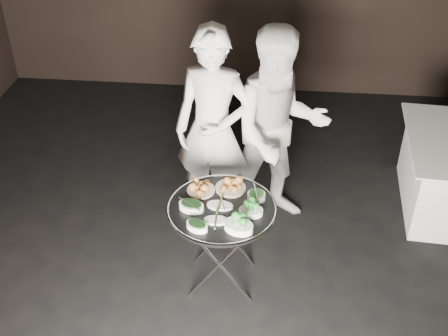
# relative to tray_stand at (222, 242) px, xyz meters

# --- Properties ---
(floor) EXTENTS (6.00, 7.00, 0.05)m
(floor) POSITION_rel_tray_stand_xyz_m (0.04, -0.27, -0.42)
(floor) COLOR black
(floor) RESTS_ON ground
(tray_stand) EXTENTS (0.48, 0.40, 0.70)m
(tray_stand) POSITION_rel_tray_stand_xyz_m (0.00, 0.00, 0.00)
(tray_stand) COLOR silver
(tray_stand) RESTS_ON floor
(serving_tray) EXTENTS (0.77, 0.77, 0.04)m
(serving_tray) POSITION_rel_tray_stand_xyz_m (-0.00, -0.00, 0.32)
(serving_tray) COLOR black
(serving_tray) RESTS_ON tray_stand
(potato_plate_a) EXTENTS (0.20, 0.20, 0.07)m
(potato_plate_a) POSITION_rel_tray_stand_xyz_m (-0.17, 0.17, 0.36)
(potato_plate_a) COLOR beige
(potato_plate_a) RESTS_ON serving_tray
(potato_plate_b) EXTENTS (0.23, 0.23, 0.08)m
(potato_plate_b) POSITION_rel_tray_stand_xyz_m (0.04, 0.22, 0.36)
(potato_plate_b) COLOR beige
(potato_plate_b) RESTS_ON serving_tray
(greens_bowl) EXTENTS (0.13, 0.13, 0.08)m
(greens_bowl) POSITION_rel_tray_stand_xyz_m (0.23, 0.12, 0.36)
(greens_bowl) COLOR white
(greens_bowl) RESTS_ON serving_tray
(asparagus_plate_a) EXTENTS (0.19, 0.12, 0.04)m
(asparagus_plate_a) POSITION_rel_tray_stand_xyz_m (-0.01, 0.01, 0.34)
(asparagus_plate_a) COLOR white
(asparagus_plate_a) RESTS_ON serving_tray
(asparagus_plate_b) EXTENTS (0.17, 0.10, 0.03)m
(asparagus_plate_b) POSITION_rel_tray_stand_xyz_m (-0.02, -0.15, 0.34)
(asparagus_plate_b) COLOR white
(asparagus_plate_b) RESTS_ON serving_tray
(spinach_bowl_a) EXTENTS (0.21, 0.16, 0.07)m
(spinach_bowl_a) POSITION_rel_tray_stand_xyz_m (-0.21, -0.04, 0.36)
(spinach_bowl_a) COLOR white
(spinach_bowl_a) RESTS_ON serving_tray
(spinach_bowl_b) EXTENTS (0.18, 0.16, 0.06)m
(spinach_bowl_b) POSITION_rel_tray_stand_xyz_m (-0.14, -0.24, 0.36)
(spinach_bowl_b) COLOR white
(spinach_bowl_b) RESTS_ON serving_tray
(broccoli_bowl_a) EXTENTS (0.17, 0.12, 0.07)m
(broccoli_bowl_a) POSITION_rel_tray_stand_xyz_m (0.21, -0.05, 0.36)
(broccoli_bowl_a) COLOR white
(broccoli_bowl_a) RESTS_ON serving_tray
(broccoli_bowl_b) EXTENTS (0.24, 0.20, 0.08)m
(broccoli_bowl_b) POSITION_rel_tray_stand_xyz_m (0.13, -0.22, 0.36)
(broccoli_bowl_b) COLOR white
(broccoli_bowl_b) RESTS_ON serving_tray
(serving_utensils) EXTENTS (0.59, 0.44, 0.01)m
(serving_utensils) POSITION_rel_tray_stand_xyz_m (0.02, 0.07, 0.38)
(serving_utensils) COLOR silver
(serving_utensils) RESTS_ON serving_tray
(waiter_left) EXTENTS (0.70, 0.52, 1.73)m
(waiter_left) POSITION_rel_tray_stand_xyz_m (-0.15, 0.77, 0.47)
(waiter_left) COLOR silver
(waiter_left) RESTS_ON floor
(waiter_right) EXTENTS (1.00, 0.87, 1.73)m
(waiter_right) POSITION_rel_tray_stand_xyz_m (0.37, 0.83, 0.47)
(waiter_right) COLOR silver
(waiter_right) RESTS_ON floor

